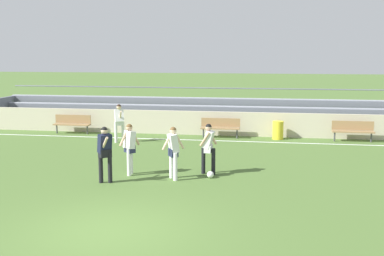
{
  "coord_description": "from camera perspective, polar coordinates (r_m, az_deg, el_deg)",
  "views": [
    {
      "loc": [
        3.53,
        -9.9,
        3.94
      ],
      "look_at": [
        0.74,
        6.93,
        1.27
      ],
      "focal_mm": 45.68,
      "sensor_mm": 36.0,
      "label": 1
    }
  ],
  "objects": [
    {
      "name": "ground_plane",
      "position": [
        11.23,
        -9.77,
        -11.78
      ],
      "size": [
        160.0,
        160.0,
        0.0
      ],
      "primitive_type": "plane",
      "color": "#4C6B30"
    },
    {
      "name": "field_line_sideline",
      "position": [
        22.01,
        0.02,
        -1.4
      ],
      "size": [
        44.0,
        0.12,
        0.01
      ],
      "primitive_type": "cube",
      "color": "white",
      "rests_on": "ground"
    },
    {
      "name": "sideline_wall",
      "position": [
        23.31,
        0.6,
        0.59
      ],
      "size": [
        48.0,
        0.16,
        1.14
      ],
      "primitive_type": "cube",
      "color": "beige",
      "rests_on": "ground"
    },
    {
      "name": "bleacher_stand",
      "position": [
        25.58,
        1.79,
        1.88
      ],
      "size": [
        23.13,
        2.74,
        2.0
      ],
      "color": "#9EA3AD",
      "rests_on": "ground"
    },
    {
      "name": "bench_near_wall_gap",
      "position": [
        24.38,
        -13.79,
        0.64
      ],
      "size": [
        1.8,
        0.4,
        0.9
      ],
      "color": "#99754C",
      "rests_on": "ground"
    },
    {
      "name": "bench_near_bin",
      "position": [
        22.55,
        3.33,
        0.23
      ],
      "size": [
        1.8,
        0.4,
        0.9
      ],
      "color": "#99754C",
      "rests_on": "ground"
    },
    {
      "name": "bench_far_left",
      "position": [
        22.71,
        18.27,
        -0.15
      ],
      "size": [
        1.8,
        0.4,
        0.9
      ],
      "color": "#99754C",
      "rests_on": "ground"
    },
    {
      "name": "trash_bin",
      "position": [
        22.49,
        10.0,
        -0.26
      ],
      "size": [
        0.49,
        0.49,
        0.83
      ],
      "primitive_type": "cylinder",
      "color": "yellow",
      "rests_on": "ground"
    },
    {
      "name": "player_white_challenging",
      "position": [
        15.74,
        1.93,
        -1.93
      ],
      "size": [
        0.53,
        0.5,
        1.65
      ],
      "color": "black",
      "rests_on": "ground"
    },
    {
      "name": "player_white_on_ball",
      "position": [
        15.11,
        -2.21,
        -2.38
      ],
      "size": [
        0.67,
        0.48,
        1.66
      ],
      "color": "white",
      "rests_on": "ground"
    },
    {
      "name": "player_white_wide_left",
      "position": [
        15.78,
        -7.3,
        -1.94
      ],
      "size": [
        0.62,
        0.46,
        1.66
      ],
      "color": "white",
      "rests_on": "ground"
    },
    {
      "name": "player_white_trailing_run",
      "position": [
        21.52,
        -8.5,
        0.97
      ],
      "size": [
        0.52,
        0.73,
        1.68
      ],
      "color": "white",
      "rests_on": "ground"
    },
    {
      "name": "player_dark_wide_right",
      "position": [
        14.92,
        -10.14,
        -2.48
      ],
      "size": [
        0.47,
        0.7,
        1.72
      ],
      "color": "black",
      "rests_on": "ground"
    },
    {
      "name": "soccer_ball",
      "position": [
        15.45,
        2.16,
        -5.46
      ],
      "size": [
        0.22,
        0.22,
        0.22
      ],
      "primitive_type": "sphere",
      "color": "white",
      "rests_on": "ground"
    }
  ]
}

